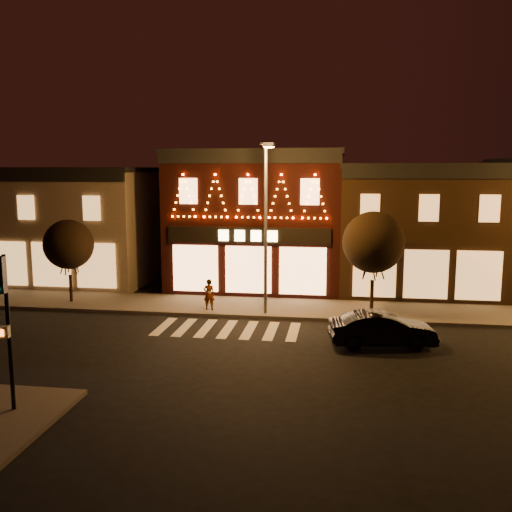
% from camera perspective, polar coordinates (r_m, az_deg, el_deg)
% --- Properties ---
extents(ground, '(120.00, 120.00, 0.00)m').
position_cam_1_polar(ground, '(22.15, -4.98, -10.21)').
color(ground, black).
rests_on(ground, ground).
extents(sidewalk_far, '(44.00, 4.00, 0.15)m').
position_cam_1_polar(sidewalk_far, '(29.38, 2.48, -5.26)').
color(sidewalk_far, '#47423D').
rests_on(sidewalk_far, ground).
extents(building_left, '(12.20, 8.28, 7.30)m').
position_cam_1_polar(building_left, '(38.92, -19.05, 3.07)').
color(building_left, '#6E5E4E').
rests_on(building_left, ground).
extents(building_pulp, '(10.20, 8.34, 8.30)m').
position_cam_1_polar(building_pulp, '(34.82, 0.28, 3.77)').
color(building_pulp, black).
rests_on(building_pulp, ground).
extents(building_right_a, '(9.20, 8.28, 7.50)m').
position_cam_1_polar(building_right_a, '(34.82, 15.97, 2.77)').
color(building_right_a, '#362313').
rests_on(building_right_a, ground).
extents(traffic_signal_near, '(0.38, 0.49, 4.64)m').
position_cam_1_polar(traffic_signal_near, '(17.71, -24.17, -4.30)').
color(traffic_signal_near, black).
rests_on(traffic_signal_near, sidewalk_near).
extents(streetlamp_mid, '(0.72, 1.90, 8.27)m').
position_cam_1_polar(streetlamp_mid, '(27.04, 1.02, 4.12)').
color(streetlamp_mid, '#59595E').
rests_on(streetlamp_mid, sidewalk_far).
extents(tree_left, '(2.64, 2.64, 4.41)m').
position_cam_1_polar(tree_left, '(31.57, -18.37, 1.11)').
color(tree_left, black).
rests_on(tree_left, sidewalk_far).
extents(tree_right, '(3.01, 3.01, 5.03)m').
position_cam_1_polar(tree_right, '(28.04, 11.76, 1.36)').
color(tree_right, black).
rests_on(tree_right, sidewalk_far).
extents(dark_sedan, '(4.46, 2.13, 1.41)m').
position_cam_1_polar(dark_sedan, '(23.84, 12.62, -7.24)').
color(dark_sedan, black).
rests_on(dark_sedan, ground).
extents(pedestrian, '(0.59, 0.40, 1.59)m').
position_cam_1_polar(pedestrian, '(28.61, -4.75, -3.89)').
color(pedestrian, gray).
rests_on(pedestrian, sidewalk_far).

